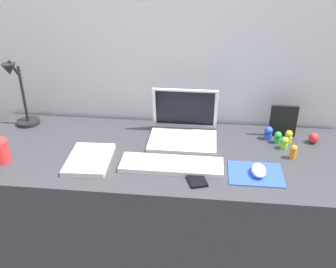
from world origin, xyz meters
name	(u,v)px	position (x,y,z in m)	size (l,w,h in m)	color
back_wall	(168,109)	(0.00, 0.35, 0.79)	(2.83, 0.05, 1.58)	silver
desk	(160,220)	(0.00, 0.00, 0.37)	(1.63, 0.61, 0.74)	#38383D
laptop	(184,126)	(0.09, 0.15, 0.79)	(0.30, 0.25, 0.21)	white
keyboard	(172,165)	(0.06, -0.11, 0.75)	(0.41, 0.13, 0.02)	white
mousepad	(255,174)	(0.39, -0.13, 0.74)	(0.21, 0.17, 0.00)	blue
mouse	(259,170)	(0.40, -0.13, 0.76)	(0.06, 0.10, 0.03)	white
cell_phone	(195,177)	(0.16, -0.18, 0.74)	(0.06, 0.13, 0.01)	black
desk_lamp	(20,97)	(-0.68, 0.17, 0.90)	(0.11, 0.17, 0.34)	black
notebook_pad	(89,159)	(-0.28, -0.11, 0.75)	(0.17, 0.24, 0.02)	silver
picture_frame	(283,121)	(0.54, 0.21, 0.81)	(0.12, 0.02, 0.15)	black
toy_figurine_orange	(293,151)	(0.56, 0.01, 0.77)	(0.03, 0.03, 0.06)	orange
toy_figurine_lime	(285,143)	(0.53, 0.09, 0.77)	(0.03, 0.03, 0.05)	#8CDB33
toy_figurine_green	(278,137)	(0.51, 0.14, 0.77)	(0.03, 0.03, 0.05)	green
toy_figurine_blue	(268,133)	(0.47, 0.17, 0.77)	(0.04, 0.04, 0.06)	blue
toy_figurine_yellow	(289,136)	(0.56, 0.15, 0.77)	(0.03, 0.03, 0.06)	yellow
toy_figurine_red	(314,138)	(0.67, 0.16, 0.76)	(0.04, 0.04, 0.05)	red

